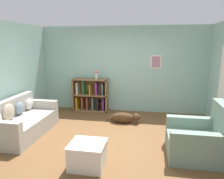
{
  "coord_description": "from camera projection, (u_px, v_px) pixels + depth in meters",
  "views": [
    {
      "loc": [
        0.85,
        -4.4,
        2.08
      ],
      "look_at": [
        0.0,
        0.4,
        1.05
      ],
      "focal_mm": 35.0,
      "sensor_mm": 36.0,
      "label": 1
    }
  ],
  "objects": [
    {
      "name": "coffee_table",
      "position": [
        88.0,
        154.0,
        3.72
      ],
      "size": [
        0.6,
        0.56,
        0.43
      ],
      "color": "silver",
      "rests_on": "ground_plane"
    },
    {
      "name": "ground_plane",
      "position": [
        109.0,
        140.0,
        4.81
      ],
      "size": [
        14.0,
        14.0,
        0.0
      ],
      "primitive_type": "plane",
      "color": "brown"
    },
    {
      "name": "couch",
      "position": [
        22.0,
        122.0,
        5.03
      ],
      "size": [
        0.87,
        1.79,
        0.83
      ],
      "color": "#ADA89E",
      "rests_on": "ground_plane"
    },
    {
      "name": "bookshelf",
      "position": [
        91.0,
        96.0,
        6.84
      ],
      "size": [
        1.09,
        0.34,
        1.02
      ],
      "color": "olive",
      "rests_on": "ground_plane"
    },
    {
      "name": "dog",
      "position": [
        124.0,
        118.0,
        5.8
      ],
      "size": [
        0.93,
        0.25,
        0.28
      ],
      "color": "#472D19",
      "rests_on": "ground_plane"
    },
    {
      "name": "recliner_chair",
      "position": [
        201.0,
        139.0,
        4.06
      ],
      "size": [
        1.05,
        1.02,
        1.02
      ],
      "color": "gray",
      "rests_on": "ground_plane"
    },
    {
      "name": "vase",
      "position": [
        96.0,
        74.0,
        6.64
      ],
      "size": [
        0.11,
        0.11,
        0.27
      ],
      "color": "silver",
      "rests_on": "bookshelf"
    },
    {
      "name": "wall_back",
      "position": [
        123.0,
        69.0,
        6.71
      ],
      "size": [
        5.6,
        0.13,
        2.6
      ],
      "color": "#93BCB2",
      "rests_on": "ground_plane"
    }
  ]
}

